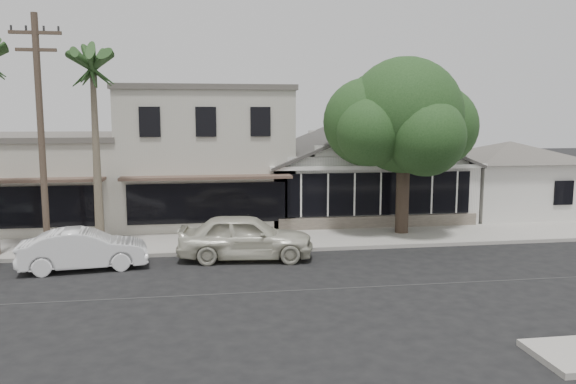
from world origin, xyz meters
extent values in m
plane|color=black|center=(0.00, 0.00, 0.00)|extent=(140.00, 140.00, 0.00)
cube|color=#9E9991|center=(-8.00, 6.75, 0.07)|extent=(90.00, 3.50, 0.15)
cube|color=silver|center=(5.00, 12.50, 1.50)|extent=(10.00, 8.00, 3.00)
cube|color=black|center=(5.00, 8.44, 1.75)|extent=(8.80, 0.10, 2.00)
cube|color=#60564C|center=(5.00, 8.45, 0.35)|extent=(9.60, 0.18, 0.70)
cube|color=silver|center=(13.20, 11.50, 1.50)|extent=(6.00, 6.00, 3.00)
cube|color=beige|center=(-3.00, 13.50, 3.25)|extent=(8.00, 10.00, 6.50)
cube|color=beige|center=(-12.00, 13.50, 2.10)|extent=(10.00, 10.00, 4.20)
cylinder|color=brown|center=(-9.00, 5.20, 4.50)|extent=(0.24, 0.24, 9.00)
cube|color=brown|center=(-9.00, 5.20, 8.30)|extent=(1.80, 0.12, 0.12)
cube|color=brown|center=(-9.00, 5.20, 7.70)|extent=(1.40, 0.12, 0.12)
imported|color=beige|center=(-1.65, 4.11, 0.86)|extent=(5.23, 2.56, 1.72)
imported|color=white|center=(-7.37, 3.58, 0.71)|extent=(4.48, 2.06, 1.43)
cylinder|color=#46382B|center=(5.62, 7.21, 1.56)|extent=(0.59, 0.59, 3.13)
sphere|color=#1C3917|center=(5.62, 7.21, 5.38)|extent=(5.08, 5.08, 5.08)
sphere|color=#1C3917|center=(7.38, 7.80, 4.89)|extent=(3.72, 3.72, 3.72)
sphere|color=#1C3917|center=(4.06, 7.60, 5.08)|extent=(3.91, 3.91, 3.91)
sphere|color=#1C3917|center=(6.01, 5.74, 4.50)|extent=(3.32, 3.32, 3.32)
sphere|color=#1C3917|center=(5.04, 8.77, 5.67)|extent=(3.52, 3.52, 3.52)
sphere|color=#1C3917|center=(6.80, 8.58, 6.06)|extent=(3.13, 3.13, 3.13)
sphere|color=#1C3917|center=(3.86, 6.43, 4.69)|extent=(2.93, 2.93, 2.93)
cone|color=#726651|center=(-7.21, 5.88, 3.49)|extent=(0.37, 0.37, 6.99)
camera|label=1|loc=(-3.24, -16.50, 5.34)|focal=35.00mm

